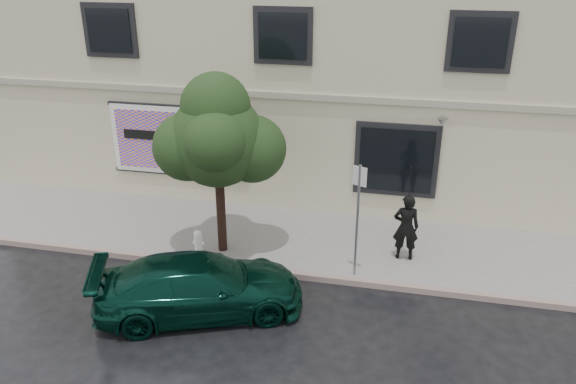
% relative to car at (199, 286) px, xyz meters
% --- Properties ---
extents(ground, '(90.00, 90.00, 0.00)m').
position_rel_car_xyz_m(ground, '(0.69, 0.27, -0.65)').
color(ground, black).
rests_on(ground, ground).
extents(sidewalk, '(20.00, 3.50, 0.15)m').
position_rel_car_xyz_m(sidewalk, '(0.69, 3.52, -0.57)').
color(sidewalk, gray).
rests_on(sidewalk, ground).
extents(curb, '(20.00, 0.18, 0.16)m').
position_rel_car_xyz_m(curb, '(0.69, 1.77, -0.57)').
color(curb, gray).
rests_on(curb, ground).
extents(building, '(20.00, 8.12, 7.00)m').
position_rel_car_xyz_m(building, '(0.69, 9.27, 2.85)').
color(building, '#C0BA9A').
rests_on(building, ground).
extents(billboard, '(4.30, 0.16, 2.20)m').
position_rel_car_xyz_m(billboard, '(-2.51, 5.19, 1.40)').
color(billboard, white).
rests_on(billboard, ground).
extents(car, '(4.86, 3.44, 1.30)m').
position_rel_car_xyz_m(car, '(0.00, 0.00, 0.00)').
color(car, black).
rests_on(car, ground).
extents(pedestrian, '(0.67, 0.47, 1.74)m').
position_rel_car_xyz_m(pedestrian, '(4.28, 3.03, 0.37)').
color(pedestrian, black).
rests_on(pedestrian, sidewalk).
extents(umbrella, '(1.33, 1.33, 0.80)m').
position_rel_car_xyz_m(umbrella, '(4.28, 3.03, 1.64)').
color(umbrella, black).
rests_on(umbrella, pedestrian).
extents(street_tree, '(2.29, 2.29, 4.14)m').
position_rel_car_xyz_m(street_tree, '(-0.31, 2.47, 2.48)').
color(street_tree, black).
rests_on(street_tree, sidewalk).
extents(fire_hydrant, '(0.29, 0.27, 0.70)m').
position_rel_car_xyz_m(fire_hydrant, '(-0.81, 2.07, -0.16)').
color(fire_hydrant, white).
rests_on(fire_hydrant, sidewalk).
extents(sign_pole, '(0.33, 0.15, 2.82)m').
position_rel_car_xyz_m(sign_pole, '(3.16, 1.97, 1.17)').
color(sign_pole, gray).
rests_on(sign_pole, sidewalk).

